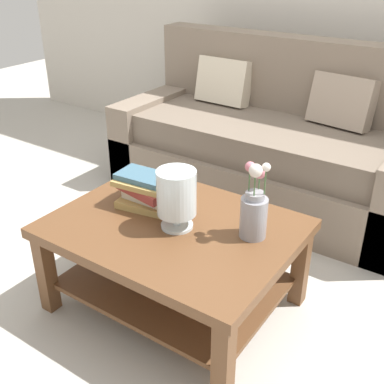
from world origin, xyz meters
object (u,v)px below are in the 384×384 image
at_px(coffee_table, 174,247).
at_px(couch, 269,146).
at_px(flower_pitcher, 254,210).
at_px(glass_hurricane_vase, 177,195).
at_px(book_stack_main, 147,189).

bearing_deg(coffee_table, couch, 96.99).
bearing_deg(couch, flower_pitcher, -67.48).
xyz_separation_m(couch, glass_hurricane_vase, (0.19, -1.35, 0.27)).
xyz_separation_m(glass_hurricane_vase, flower_pitcher, (0.32, 0.13, -0.03)).
xyz_separation_m(couch, book_stack_main, (-0.05, -1.26, 0.19)).
distance_m(coffee_table, book_stack_main, 0.31).
height_order(coffee_table, book_stack_main, book_stack_main).
bearing_deg(glass_hurricane_vase, book_stack_main, 159.52).
bearing_deg(coffee_table, glass_hurricane_vase, -21.88).
height_order(couch, flower_pitcher, couch).
bearing_deg(book_stack_main, couch, 87.60).
relative_size(couch, book_stack_main, 6.69).
xyz_separation_m(book_stack_main, glass_hurricane_vase, (0.24, -0.09, 0.08)).
distance_m(glass_hurricane_vase, flower_pitcher, 0.34).
height_order(coffee_table, flower_pitcher, flower_pitcher).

